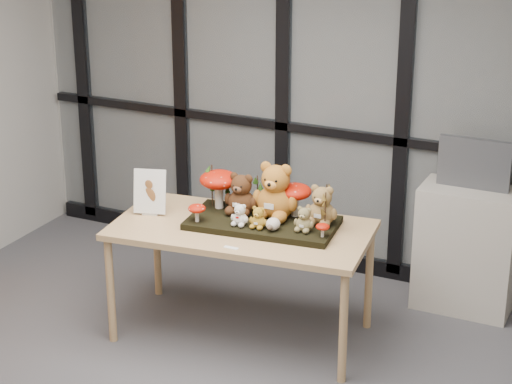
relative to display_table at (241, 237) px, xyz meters
The scene contains 24 objects.
room_shell 1.61m from the display_table, 81.25° to the right, with size 5.00×5.00×5.00m.
glass_partition 1.43m from the display_table, 80.99° to the left, with size 4.90×0.06×2.78m.
display_table is the anchor object (origin of this frame).
diorama_tray 0.16m from the display_table, 33.13° to the left, with size 0.92×0.46×0.04m, color black.
bear_pooh_yellow 0.38m from the display_table, 43.32° to the left, with size 0.30×0.27×0.39m, color #B46E23, non-canonical shape.
bear_brown_medium 0.29m from the display_table, 115.29° to the left, with size 0.22×0.20×0.29m, color #402311, non-canonical shape.
bear_tan_back 0.55m from the display_table, 20.95° to the left, with size 0.21×0.19×0.27m, color olive, non-canonical shape.
bear_small_yellow 0.24m from the display_table, 19.19° to the right, with size 0.12×0.10×0.15m, color #AC7E21, non-canonical shape.
bear_white_bow 0.19m from the display_table, 70.66° to the right, with size 0.12×0.11×0.15m, color white, non-canonical shape.
bear_beige_small 0.45m from the display_table, ahead, with size 0.13×0.12×0.17m, color olive, non-canonical shape.
plush_cream_hedgehog 0.28m from the display_table, 10.77° to the right, with size 0.07×0.06×0.09m, color silver, non-canonical shape.
mushroom_back_left 0.36m from the display_table, 147.66° to the left, with size 0.25×0.25×0.27m, color #AC1405, non-canonical shape.
mushroom_back_right 0.41m from the display_table, 40.59° to the left, with size 0.21×0.21×0.23m, color #AC1405, non-canonical shape.
mushroom_front_left 0.32m from the display_table, 153.88° to the right, with size 0.11×0.11×0.12m, color #AC1405, non-canonical shape.
mushroom_front_right 0.57m from the display_table, ahead, with size 0.08×0.08×0.09m, color #AC1405, non-canonical shape.
sprig_green_far_left 0.40m from the display_table, 152.13° to the left, with size 0.05×0.05×0.28m, color #103C0D, non-canonical shape.
sprig_green_mid_left 0.36m from the display_table, 132.78° to the left, with size 0.05×0.05×0.23m, color #103C0D, non-canonical shape.
sprig_dry_far_right 0.57m from the display_table, 24.35° to the left, with size 0.05×0.05×0.25m, color brown, non-canonical shape.
sprig_dry_mid_right 0.57m from the display_table, 10.93° to the left, with size 0.05×0.05×0.24m, color brown, non-canonical shape.
sprig_green_centre 0.32m from the display_table, 90.48° to the left, with size 0.05×0.05×0.22m, color #103C0D, non-canonical shape.
sign_holder 0.66m from the display_table, behind, with size 0.22×0.13×0.30m.
label_card 0.33m from the display_table, 74.55° to the right, with size 0.09×0.03×0.00m, color white.
cabinet 1.58m from the display_table, 39.45° to the left, with size 0.65×0.38×0.86m, color #B1AA9E.
monitor 1.60m from the display_table, 39.97° to the left, with size 0.48×0.05×0.34m.
Camera 1 is at (2.16, -3.51, 2.98)m, focal length 65.00 mm.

